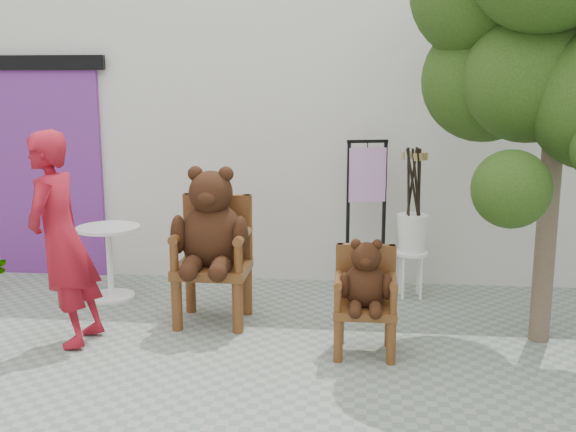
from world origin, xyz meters
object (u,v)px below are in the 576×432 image
Objects in this scene: chair_small at (365,287)px; chair_big at (212,236)px; cafe_table at (109,254)px; display_stand at (366,235)px; person at (61,240)px; tree at (534,35)px; stool_bucket at (412,232)px.

chair_big is at bearing 156.48° from chair_small.
chair_big reaches higher than cafe_table.
chair_small is at bearing -104.84° from display_stand.
person is 1.11× the size of display_stand.
person is at bearing -150.76° from chair_big.
person is (-2.37, -0.03, 0.32)m from chair_small.
display_stand is at bearing 9.78° from cafe_table.
person is 2.39× the size of cafe_table.
chair_small is 1.28× the size of cafe_table.
display_stand reaches higher than chair_small.
person reaches higher than cafe_table.
cafe_table is at bearing 169.38° from tree.
tree reaches higher than stool_bucket.
stool_bucket is (2.88, 0.33, 0.20)m from cafe_table.
person is 3.18m from stool_bucket.
tree is (2.52, -0.14, 1.63)m from chair_big.
display_stand reaches higher than chair_big.
stool_bucket is (0.44, -0.09, 0.06)m from display_stand.
display_stand is 2.44m from tree.
cafe_table is 4.19m from tree.
chair_big is 0.90× the size of display_stand.
tree is at bearing -10.62° from cafe_table.
cafe_table is at bearing 155.52° from chair_small.
cafe_table is (-2.43, 1.11, -0.08)m from chair_small.
chair_small is at bearing -107.37° from stool_bucket.
chair_big is 0.81× the size of person.
display_stand is at bearing 126.43° from person.
stool_bucket is at bearing 72.63° from chair_small.
chair_small is 2.67m from cafe_table.
chair_small is (1.30, -0.57, -0.24)m from chair_big.
display_stand is (0.01, 1.53, 0.06)m from chair_small.
person is at bearing -152.44° from stool_bucket.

